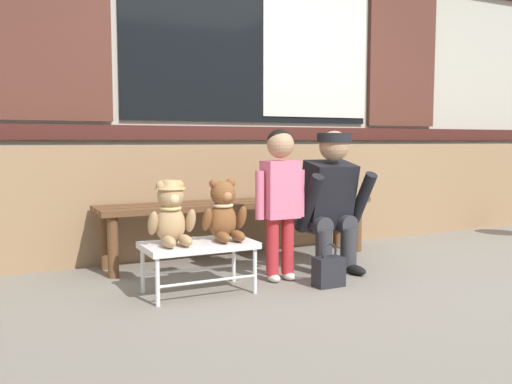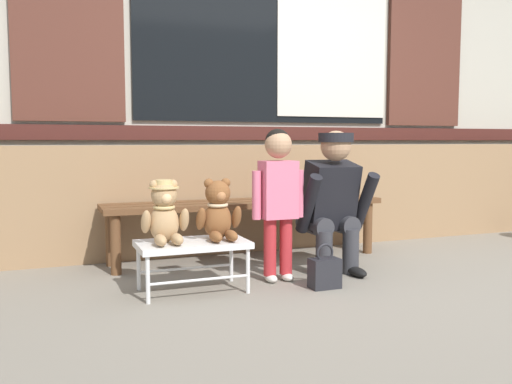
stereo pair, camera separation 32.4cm
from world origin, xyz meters
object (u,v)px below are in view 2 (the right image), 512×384
at_px(small_display_bench, 192,247).
at_px(adult_crouching, 333,201).
at_px(teddy_bear_plain, 218,212).
at_px(handbag_on_ground, 325,272).
at_px(teddy_bear_with_hat, 165,213).
at_px(child_standing, 278,188).
at_px(wooden_bench_long, 246,210).

height_order(small_display_bench, adult_crouching, adult_crouching).
relative_size(teddy_bear_plain, adult_crouching, 0.38).
xyz_separation_m(small_display_bench, handbag_on_ground, (0.76, -0.21, -0.17)).
bearing_deg(adult_crouching, teddy_bear_plain, -171.48).
bearing_deg(teddy_bear_with_hat, child_standing, 3.79).
height_order(teddy_bear_plain, handbag_on_ground, teddy_bear_plain).
height_order(wooden_bench_long, handbag_on_ground, wooden_bench_long).
distance_m(teddy_bear_plain, child_standing, 0.43).
relative_size(wooden_bench_long, adult_crouching, 2.21).
height_order(small_display_bench, teddy_bear_with_hat, teddy_bear_with_hat).
xyz_separation_m(wooden_bench_long, handbag_on_ground, (0.16, -0.94, -0.28)).
bearing_deg(teddy_bear_plain, adult_crouching, 8.52).
bearing_deg(wooden_bench_long, small_display_bench, -129.72).
bearing_deg(adult_crouching, small_display_bench, -172.75).
height_order(small_display_bench, teddy_bear_plain, teddy_bear_plain).
bearing_deg(teddy_bear_with_hat, small_display_bench, -0.77).
relative_size(wooden_bench_long, small_display_bench, 3.28).
bearing_deg(adult_crouching, wooden_bench_long, 123.76).
xyz_separation_m(teddy_bear_plain, adult_crouching, (0.84, 0.13, 0.02)).
bearing_deg(wooden_bench_long, teddy_bear_with_hat, -136.52).
bearing_deg(child_standing, adult_crouching, 10.06).
bearing_deg(handbag_on_ground, teddy_bear_plain, 160.15).
distance_m(teddy_bear_with_hat, adult_crouching, 1.17).
distance_m(teddy_bear_with_hat, handbag_on_ground, 1.02).
distance_m(teddy_bear_plain, adult_crouching, 0.85).
relative_size(small_display_bench, teddy_bear_with_hat, 1.76).
xyz_separation_m(teddy_bear_with_hat, child_standing, (0.73, 0.05, 0.12)).
bearing_deg(adult_crouching, teddy_bear_with_hat, -173.84).
bearing_deg(teddy_bear_plain, wooden_bench_long, 58.55).
bearing_deg(child_standing, wooden_bench_long, 86.94).
distance_m(teddy_bear_with_hat, teddy_bear_plain, 0.32).
relative_size(wooden_bench_long, teddy_bear_plain, 5.78).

